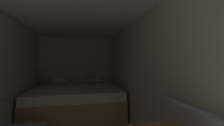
% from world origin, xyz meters
% --- Properties ---
extents(wall_back, '(2.32, 0.05, 2.10)m').
position_xyz_m(wall_back, '(0.00, 4.28, 1.05)').
color(wall_back, beige).
rests_on(wall_back, ground).
extents(wall_right, '(0.05, 4.88, 2.10)m').
position_xyz_m(wall_right, '(1.13, 1.82, 1.05)').
color(wall_right, beige).
rests_on(wall_right, ground).
extents(ceiling_slab, '(2.32, 4.88, 0.05)m').
position_xyz_m(ceiling_slab, '(0.00, 1.82, 2.12)').
color(ceiling_slab, white).
rests_on(ceiling_slab, wall_left).
extents(bed, '(2.10, 1.76, 0.87)m').
position_xyz_m(bed, '(0.00, 3.34, 0.34)').
color(bed, tan).
rests_on(bed, ground).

